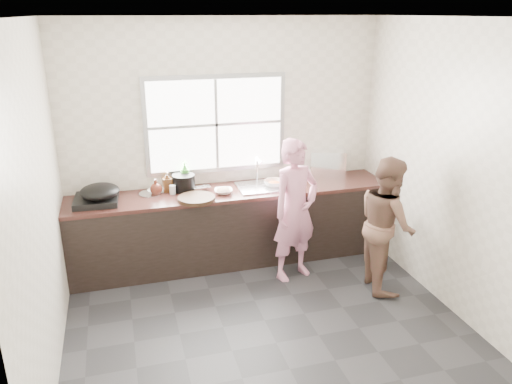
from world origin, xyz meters
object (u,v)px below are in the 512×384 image
object	(u,v)px
person_side	(387,224)
bowl_crabs	(274,184)
plate_food	(157,190)
bowl_held	(291,189)
black_pot	(184,183)
pot_lid_left	(96,198)
glass_jar	(173,190)
woman	(295,215)
burner	(96,200)
dish_rack	(327,162)
wok	(100,192)
cutting_board	(196,199)
bowl_mince	(223,191)
bottle_brown_tall	(167,182)
bottle_green	(185,175)
pot_lid_right	(151,194)
bottle_brown_short	(156,187)

from	to	relation	value
person_side	bowl_crabs	size ratio (longest dim) A/B	7.38
plate_food	bowl_held	bearing A→B (deg)	-15.96
bowl_crabs	black_pot	distance (m)	1.02
bowl_crabs	pot_lid_left	xyz separation A→B (m)	(-1.95, 0.13, -0.02)
person_side	plate_food	world-z (taller)	person_side
black_pot	glass_jar	xyz separation A→B (m)	(-0.13, -0.08, -0.04)
woman	burner	distance (m)	2.08
woman	dish_rack	size ratio (longest dim) A/B	3.43
glass_jar	black_pot	bearing A→B (deg)	31.70
glass_jar	wok	distance (m)	0.76
cutting_board	wok	distance (m)	0.99
black_pot	glass_jar	size ratio (longest dim) A/B	2.54
cutting_board	burner	xyz separation A→B (m)	(-1.02, 0.21, 0.01)
cutting_board	black_pot	bearing A→B (deg)	103.33
plate_food	glass_jar	bearing A→B (deg)	-42.12
bowl_mince	plate_food	xyz separation A→B (m)	(-0.70, 0.28, -0.02)
bottle_brown_tall	pot_lid_left	xyz separation A→B (m)	(-0.76, -0.04, -0.10)
bottle_green	pot_lid_right	size ratio (longest dim) A/B	1.19
dish_rack	woman	bearing A→B (deg)	-113.63
woman	wok	world-z (taller)	woman
glass_jar	plate_food	bearing A→B (deg)	137.88
pot_lid_right	bottle_green	bearing A→B (deg)	16.04
woman	bowl_mince	size ratio (longest dim) A/B	7.26
burner	dish_rack	bearing A→B (deg)	4.73
person_side	pot_lid_left	world-z (taller)	person_side
dish_rack	pot_lid_right	size ratio (longest dim) A/B	1.64
bottle_brown_short	burner	distance (m)	0.64
plate_food	pot_lid_right	distance (m)	0.11
bowl_crabs	plate_food	bearing A→B (deg)	170.54
bottle_green	black_pot	bearing A→B (deg)	-108.85
bottle_brown_tall	burner	distance (m)	0.78
woman	black_pot	bearing A→B (deg)	128.16
dish_rack	bowl_held	bearing A→B (deg)	-126.93
cutting_board	plate_food	distance (m)	0.56
cutting_board	pot_lid_right	xyz separation A→B (m)	(-0.45, 0.32, -0.01)
cutting_board	bowl_held	distance (m)	1.06
person_side	bowl_held	bearing A→B (deg)	53.37
bottle_brown_tall	bottle_brown_short	size ratio (longest dim) A/B	1.33
wok	pot_lid_right	distance (m)	0.56
wok	dish_rack	world-z (taller)	dish_rack
glass_jar	wok	xyz separation A→B (m)	(-0.75, -0.10, 0.09)
burner	bowl_mince	bearing A→B (deg)	-3.51
person_side	dish_rack	bearing A→B (deg)	15.91
wok	bottle_brown_tall	bearing A→B (deg)	15.79
bowl_mince	wok	size ratio (longest dim) A/B	0.49
bowl_held	pot_lid_left	bearing A→B (deg)	171.04
bottle_brown_tall	glass_jar	distance (m)	0.13
wok	bowl_mince	bearing A→B (deg)	-1.66
bottle_brown_tall	black_pot	bearing A→B (deg)	-6.95
cutting_board	pot_lid_right	distance (m)	0.56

